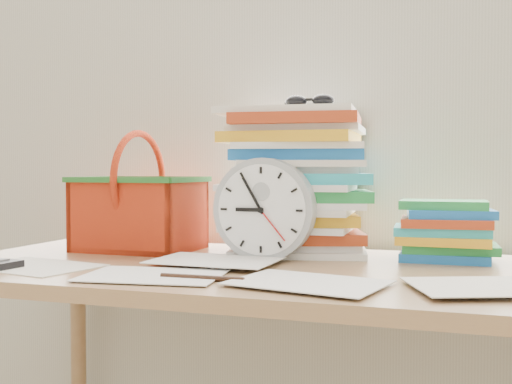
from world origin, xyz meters
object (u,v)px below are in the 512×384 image
(paper_stack, at_px, (296,182))
(book_stack, at_px, (449,231))
(basket, at_px, (140,192))
(desk, at_px, (254,299))
(clock, at_px, (264,209))

(paper_stack, xyz_separation_m, book_stack, (0.37, -0.02, -0.11))
(basket, bearing_deg, desk, -21.54)
(paper_stack, relative_size, book_stack, 1.50)
(desk, bearing_deg, paper_stack, 81.03)
(paper_stack, bearing_deg, desk, -98.97)
(clock, distance_m, book_stack, 0.42)
(book_stack, distance_m, basket, 0.77)
(book_stack, bearing_deg, clock, -162.48)
(desk, xyz_separation_m, clock, (0.00, 0.08, 0.19))
(clock, height_order, basket, basket)
(desk, height_order, basket, basket)
(desk, bearing_deg, clock, 89.29)
(paper_stack, bearing_deg, basket, -169.98)
(desk, distance_m, clock, 0.21)
(paper_stack, distance_m, basket, 0.41)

